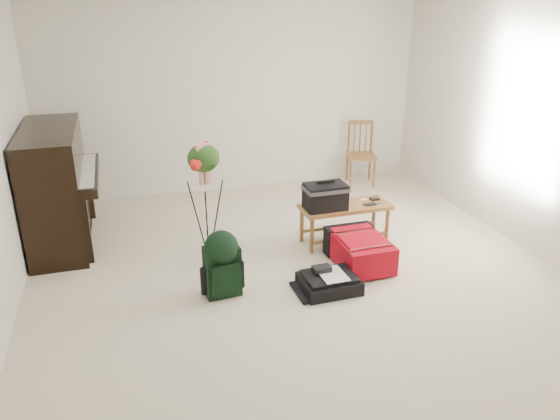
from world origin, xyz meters
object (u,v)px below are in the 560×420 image
object	(u,v)px
black_duffel	(329,282)
green_backpack	(222,261)
red_suitcase	(357,248)
flower_stand	(206,205)
bench	(332,199)
dining_chair	(360,154)
piano	(58,189)

from	to	relation	value
black_duffel	green_backpack	size ratio (longest dim) A/B	0.85
red_suitcase	flower_stand	bearing A→B (deg)	161.38
red_suitcase	black_duffel	distance (m)	0.64
red_suitcase	green_backpack	size ratio (longest dim) A/B	1.16
bench	dining_chair	bearing A→B (deg)	56.27
bench	green_backpack	world-z (taller)	bench
piano	red_suitcase	distance (m)	3.20
bench	dining_chair	distance (m)	2.09
bench	red_suitcase	xyz separation A→B (m)	(0.11, -0.46, -0.36)
red_suitcase	piano	bearing A→B (deg)	153.42
red_suitcase	dining_chair	bearing A→B (deg)	64.53
bench	black_duffel	bearing A→B (deg)	-113.09
bench	red_suitcase	world-z (taller)	bench
piano	dining_chair	distance (m)	3.97
green_backpack	piano	bearing A→B (deg)	127.00
piano	black_duffel	xyz separation A→B (m)	(2.38, -1.81, -0.52)
green_backpack	flower_stand	bearing A→B (deg)	86.21
black_duffel	piano	bearing A→B (deg)	141.50
dining_chair	black_duffel	bearing A→B (deg)	-104.94
piano	green_backpack	distance (m)	2.17
black_duffel	red_suitcase	bearing A→B (deg)	40.66
dining_chair	flower_stand	bearing A→B (deg)	-129.75
red_suitcase	black_duffel	size ratio (longest dim) A/B	1.36
piano	black_duffel	world-z (taller)	piano
dining_chair	black_duffel	xyz separation A→B (m)	(-1.50, -2.64, -0.35)
dining_chair	red_suitcase	world-z (taller)	dining_chair
bench	dining_chair	world-z (taller)	dining_chair
red_suitcase	flower_stand	world-z (taller)	flower_stand
black_duffel	flower_stand	size ratio (longest dim) A/B	0.42
dining_chair	flower_stand	size ratio (longest dim) A/B	0.69
dining_chair	green_backpack	bearing A→B (deg)	-120.37
bench	dining_chair	xyz separation A→B (m)	(1.14, 1.76, -0.10)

